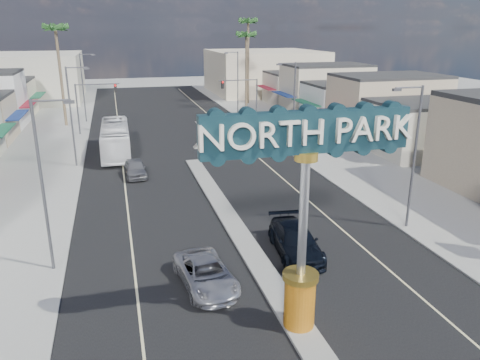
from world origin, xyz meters
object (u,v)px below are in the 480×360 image
palm_right_far (248,26)px  suv_right (295,241)px  suv_left (206,273)px  city_bus (115,139)px  traffic_signal_right (243,93)px  car_parked_right (260,132)px  streetlight_r_far (237,80)px  streetlight_l_mid (73,112)px  streetlight_r_mid (293,103)px  gateway_sign (304,197)px  streetlight_l_far (84,84)px  streetlight_r_near (413,151)px  traffic_signal_left (93,98)px  streetlight_l_near (45,179)px  palm_right_mid (246,39)px  car_parked_left (135,168)px  palm_left_far (56,34)px

palm_right_far → suv_right: palm_right_far is taller
suv_left → city_bus: city_bus is taller
traffic_signal_right → car_parked_right: traffic_signal_right is taller
streetlight_r_far → car_parked_right: size_ratio=1.72×
streetlight_l_mid → streetlight_r_mid: bearing=0.0°
palm_right_far → gateway_sign: bearing=-104.0°
streetlight_l_mid → suv_right: bearing=-59.2°
streetlight_l_mid → streetlight_r_mid: size_ratio=1.00×
suv_left → car_parked_right: (12.16, 29.70, 0.16)m
traffic_signal_right → streetlight_l_far: (-19.62, 8.01, 0.79)m
gateway_sign → streetlight_r_near: (10.43, 8.02, -0.86)m
suv_left → streetlight_l_far: bearing=92.6°
traffic_signal_left → city_bus: traffic_signal_left is taller
streetlight_l_far → streetlight_r_far: 20.87m
traffic_signal_left → streetlight_l_near: bearing=-92.1°
traffic_signal_right → suv_right: bearing=-100.8°
streetlight_r_near → palm_right_mid: size_ratio=0.74×
traffic_signal_right → streetlight_r_near: bearing=-87.9°
streetlight_r_far → suv_left: (-13.59, -45.65, -4.37)m
traffic_signal_left → traffic_signal_right: 18.37m
streetlight_r_mid → streetlight_r_near: bearing=-90.0°
streetlight_l_near → streetlight_r_mid: size_ratio=1.00×
streetlight_r_mid → palm_right_mid: size_ratio=0.74×
streetlight_r_mid → suv_left: bearing=-119.9°
suv_right → city_bus: (-9.36, 25.30, 0.77)m
suv_right → city_bus: bearing=115.9°
gateway_sign → streetlight_l_mid: (-10.43, 28.02, -0.86)m
suv_right → streetlight_r_near: bearing=16.5°
car_parked_left → streetlight_l_far: bearing=98.6°
traffic_signal_right → palm_left_far: bearing=164.9°
traffic_signal_right → streetlight_l_far: size_ratio=0.67×
traffic_signal_left → city_bus: size_ratio=0.53×
streetlight_l_near → suv_right: bearing=-6.9°
streetlight_l_mid → palm_left_far: (-2.57, 20.00, 6.43)m
streetlight_r_mid → palm_left_far: size_ratio=0.69×
suv_left → city_bus: (-3.81, 27.40, 0.88)m
streetlight_l_far → car_parked_right: size_ratio=1.72×
car_parked_right → gateway_sign: bearing=-107.1°
palm_left_far → suv_right: (15.39, -41.54, -10.70)m
suv_right → car_parked_right: 28.37m
streetlight_r_mid → car_parked_left: streetlight_r_mid is taller
streetlight_l_mid → car_parked_right: bearing=17.3°
gateway_sign → streetlight_l_mid: bearing=110.4°
streetlight_l_near → car_parked_left: (4.93, 15.65, -4.35)m
gateway_sign → streetlight_r_near: 13.19m
streetlight_l_near → streetlight_r_near: 20.87m
streetlight_l_far → streetlight_r_far: bearing=0.0°
streetlight_r_mid → suv_left: 27.62m
traffic_signal_left → palm_left_far: bearing=122.4°
streetlight_l_far → car_parked_left: size_ratio=2.12×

